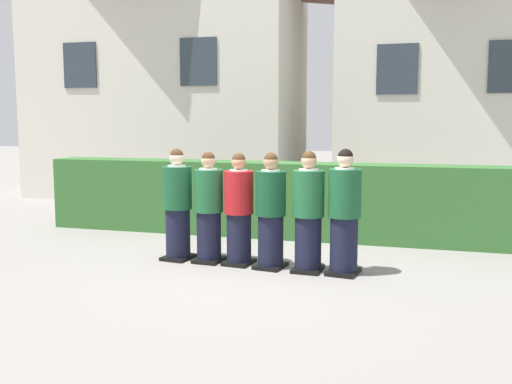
# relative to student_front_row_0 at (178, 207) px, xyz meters

# --- Properties ---
(ground_plane) EXTENTS (60.00, 60.00, 0.00)m
(ground_plane) POSITION_rel_student_front_row_0_xyz_m (1.22, -0.07, -0.78)
(ground_plane) COLOR gray
(student_front_row_0) EXTENTS (0.44, 0.54, 1.63)m
(student_front_row_0) POSITION_rel_student_front_row_0_xyz_m (0.00, 0.00, 0.00)
(student_front_row_0) COLOR black
(student_front_row_0) RESTS_ON ground
(student_front_row_1) EXTENTS (0.41, 0.49, 1.60)m
(student_front_row_1) POSITION_rel_student_front_row_0_xyz_m (0.50, -0.02, -0.02)
(student_front_row_1) COLOR black
(student_front_row_1) RESTS_ON ground
(student_in_red_blazer) EXTENTS (0.42, 0.50, 1.59)m
(student_in_red_blazer) POSITION_rel_student_front_row_0_xyz_m (0.96, -0.04, -0.02)
(student_in_red_blazer) COLOR black
(student_in_red_blazer) RESTS_ON ground
(student_front_row_3) EXTENTS (0.44, 0.51, 1.61)m
(student_front_row_3) POSITION_rel_student_front_row_0_xyz_m (1.44, -0.11, -0.01)
(student_front_row_3) COLOR black
(student_front_row_3) RESTS_ON ground
(student_front_row_4) EXTENTS (0.43, 0.49, 1.64)m
(student_front_row_4) POSITION_rel_student_front_row_0_xyz_m (1.97, -0.14, 0.00)
(student_front_row_4) COLOR black
(student_front_row_4) RESTS_ON ground
(student_front_row_5) EXTENTS (0.45, 0.55, 1.67)m
(student_front_row_5) POSITION_rel_student_front_row_0_xyz_m (2.46, -0.15, 0.02)
(student_front_row_5) COLOR black
(student_front_row_5) RESTS_ON ground
(hedge) EXTENTS (9.04, 0.70, 1.31)m
(hedge) POSITION_rel_student_front_row_0_xyz_m (1.22, 2.06, -0.12)
(hedge) COLOR #33662D
(hedge) RESTS_ON ground
(school_building_main) EXTENTS (7.37, 3.43, 7.53)m
(school_building_main) POSITION_rel_student_front_row_0_xyz_m (-3.24, 6.72, 3.09)
(school_building_main) COLOR beige
(school_building_main) RESTS_ON ground
(school_building_annex) EXTENTS (5.48, 3.93, 6.64)m
(school_building_annex) POSITION_rel_student_front_row_0_xyz_m (3.96, 7.59, 2.62)
(school_building_annex) COLOR beige
(school_building_annex) RESTS_ON ground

